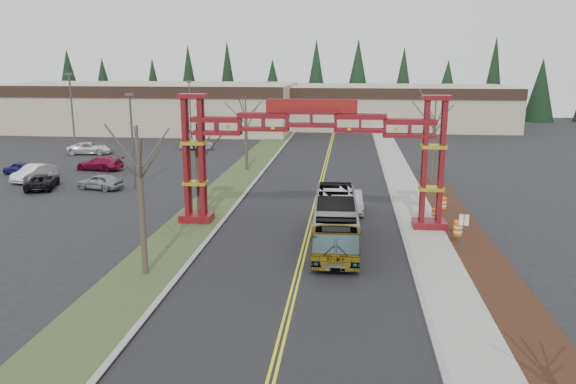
# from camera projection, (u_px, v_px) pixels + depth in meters

# --- Properties ---
(ground) EXTENTS (200.00, 200.00, 0.00)m
(ground) POSITION_uv_depth(u_px,v_px,m) (276.00, 360.00, 21.15)
(ground) COLOR black
(ground) RESTS_ON ground
(road) EXTENTS (12.00, 110.00, 0.02)m
(road) POSITION_uv_depth(u_px,v_px,m) (316.00, 201.00, 45.35)
(road) COLOR black
(road) RESTS_ON ground
(lane_line_left) EXTENTS (0.12, 100.00, 0.01)m
(lane_line_left) POSITION_uv_depth(u_px,v_px,m) (315.00, 201.00, 45.36)
(lane_line_left) COLOR yellow
(lane_line_left) RESTS_ON road
(lane_line_right) EXTENTS (0.12, 100.00, 0.01)m
(lane_line_right) POSITION_uv_depth(u_px,v_px,m) (318.00, 201.00, 45.34)
(lane_line_right) COLOR yellow
(lane_line_right) RESTS_ON road
(curb_right) EXTENTS (0.30, 110.00, 0.15)m
(curb_right) POSITION_uv_depth(u_px,v_px,m) (394.00, 202.00, 44.68)
(curb_right) COLOR gray
(curb_right) RESTS_ON ground
(sidewalk_right) EXTENTS (2.60, 110.00, 0.14)m
(sidewalk_right) POSITION_uv_depth(u_px,v_px,m) (412.00, 203.00, 44.53)
(sidewalk_right) COLOR gray
(sidewalk_right) RESTS_ON ground
(landscape_strip) EXTENTS (2.60, 50.00, 0.12)m
(landscape_strip) POSITION_uv_depth(u_px,v_px,m) (491.00, 273.00, 29.73)
(landscape_strip) COLOR black
(landscape_strip) RESTS_ON ground
(grass_median) EXTENTS (4.00, 110.00, 0.08)m
(grass_median) POSITION_uv_depth(u_px,v_px,m) (220.00, 198.00, 46.20)
(grass_median) COLOR #344623
(grass_median) RESTS_ON ground
(curb_left) EXTENTS (0.30, 110.00, 0.15)m
(curb_left) POSITION_uv_depth(u_px,v_px,m) (242.00, 198.00, 46.00)
(curb_left) COLOR gray
(curb_left) RESTS_ON ground
(gateway_arch) EXTENTS (18.20, 1.60, 8.90)m
(gateway_arch) POSITION_uv_depth(u_px,v_px,m) (311.00, 139.00, 37.23)
(gateway_arch) COLOR #570D0B
(gateway_arch) RESTS_ON ground
(retail_building_west) EXTENTS (46.00, 22.30, 7.50)m
(retail_building_west) POSITION_uv_depth(u_px,v_px,m) (154.00, 106.00, 93.18)
(retail_building_west) COLOR tan
(retail_building_west) RESTS_ON ground
(retail_building_east) EXTENTS (38.00, 20.30, 7.00)m
(retail_building_east) POSITION_uv_depth(u_px,v_px,m) (394.00, 106.00, 96.69)
(retail_building_east) COLOR tan
(retail_building_east) RESTS_ON ground
(conifer_treeline) EXTENTS (116.10, 5.60, 13.00)m
(conifer_treeline) POSITION_uv_depth(u_px,v_px,m) (339.00, 86.00, 108.73)
(conifer_treeline) COLOR black
(conifer_treeline) RESTS_ON ground
(transit_bus) EXTENTS (2.89, 10.97, 3.03)m
(transit_bus) POSITION_uv_depth(u_px,v_px,m) (335.00, 221.00, 34.17)
(transit_bus) COLOR #939699
(transit_bus) RESTS_ON ground
(silver_sedan) EXTENTS (1.93, 4.73, 1.53)m
(silver_sedan) POSITION_uv_depth(u_px,v_px,m) (351.00, 202.00, 41.98)
(silver_sedan) COLOR #A5A8AD
(silver_sedan) RESTS_ON ground
(parked_car_near_a) EXTENTS (4.40, 2.61, 1.40)m
(parked_car_near_a) POSITION_uv_depth(u_px,v_px,m) (100.00, 182.00, 49.33)
(parked_car_near_a) COLOR #929599
(parked_car_near_a) RESTS_ON ground
(parked_car_near_b) EXTENTS (2.51, 4.88, 1.53)m
(parked_car_near_b) POSITION_uv_depth(u_px,v_px,m) (34.00, 173.00, 52.88)
(parked_car_near_b) COLOR white
(parked_car_near_b) RESTS_ON ground
(parked_car_near_c) EXTENTS (3.51, 5.24, 1.34)m
(parked_car_near_c) POSITION_uv_depth(u_px,v_px,m) (42.00, 181.00, 49.67)
(parked_car_near_c) COLOR black
(parked_car_near_c) RESTS_ON ground
(parked_car_mid_a) EXTENTS (5.19, 2.74, 1.43)m
(parked_car_mid_a) POSITION_uv_depth(u_px,v_px,m) (100.00, 163.00, 58.13)
(parked_car_mid_a) COLOR maroon
(parked_car_mid_a) RESTS_ON ground
(parked_car_mid_b) EXTENTS (4.26, 3.08, 1.35)m
(parked_car_mid_b) POSITION_uv_depth(u_px,v_px,m) (20.00, 168.00, 55.63)
(parked_car_mid_b) COLOR navy
(parked_car_mid_b) RESTS_ON ground
(parked_car_far_a) EXTENTS (4.31, 2.17, 1.36)m
(parked_car_far_a) POSITION_uv_depth(u_px,v_px,m) (196.00, 144.00, 71.72)
(parked_car_far_a) COLOR #A4A5AC
(parked_car_far_a) RESTS_ON ground
(parked_car_far_b) EXTENTS (5.44, 2.97, 1.45)m
(parked_car_far_b) POSITION_uv_depth(u_px,v_px,m) (90.00, 148.00, 68.27)
(parked_car_far_b) COLOR white
(parked_car_far_b) RESTS_ON ground
(bare_tree_median_near) EXTENTS (3.15, 3.15, 7.91)m
(bare_tree_median_near) POSITION_uv_depth(u_px,v_px,m) (139.00, 167.00, 28.32)
(bare_tree_median_near) COLOR #382D26
(bare_tree_median_near) RESTS_ON ground
(bare_tree_median_mid) EXTENTS (2.93, 2.93, 6.85)m
(bare_tree_median_mid) POSITION_uv_depth(u_px,v_px,m) (197.00, 151.00, 39.06)
(bare_tree_median_mid) COLOR #382D26
(bare_tree_median_mid) RESTS_ON ground
(bare_tree_median_far) EXTENTS (3.35, 3.35, 7.61)m
(bare_tree_median_far) POSITION_uv_depth(u_px,v_px,m) (246.00, 118.00, 56.95)
(bare_tree_median_far) COLOR #382D26
(bare_tree_median_far) RESTS_ON ground
(bare_tree_right_far) EXTENTS (3.33, 3.33, 8.17)m
(bare_tree_right_far) POSITION_uv_depth(u_px,v_px,m) (435.00, 120.00, 49.55)
(bare_tree_right_far) COLOR #382D26
(bare_tree_right_far) RESTS_ON ground
(light_pole_near) EXTENTS (0.72, 0.36, 8.34)m
(light_pole_near) POSITION_uv_depth(u_px,v_px,m) (132.00, 134.00, 48.76)
(light_pole_near) COLOR #3F3F44
(light_pole_near) RESTS_ON ground
(light_pole_mid) EXTENTS (0.84, 0.42, 9.70)m
(light_pole_mid) POSITION_uv_depth(u_px,v_px,m) (72.00, 108.00, 66.99)
(light_pole_mid) COLOR #3F3F44
(light_pole_mid) RESTS_ON ground
(light_pole_far) EXTENTS (0.74, 0.37, 8.48)m
(light_pole_far) POSITION_uv_depth(u_px,v_px,m) (190.00, 107.00, 77.04)
(light_pole_far) COLOR #3F3F44
(light_pole_far) RESTS_ON ground
(street_sign) EXTENTS (0.53, 0.17, 2.38)m
(street_sign) POSITION_uv_depth(u_px,v_px,m) (464.00, 226.00, 32.51)
(street_sign) COLOR #3F3F44
(street_sign) RESTS_ON ground
(barrel_south) EXTENTS (0.58, 0.58, 1.07)m
(barrel_south) POSITION_uv_depth(u_px,v_px,m) (458.00, 229.00, 35.90)
(barrel_south) COLOR orange
(barrel_south) RESTS_ON ground
(barrel_mid) EXTENTS (0.49, 0.49, 0.90)m
(barrel_mid) POSITION_uv_depth(u_px,v_px,m) (435.00, 215.00, 39.52)
(barrel_mid) COLOR orange
(barrel_mid) RESTS_ON ground
(barrel_north) EXTENTS (0.53, 0.53, 0.98)m
(barrel_north) POSITION_uv_depth(u_px,v_px,m) (443.00, 204.00, 42.48)
(barrel_north) COLOR orange
(barrel_north) RESTS_ON ground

